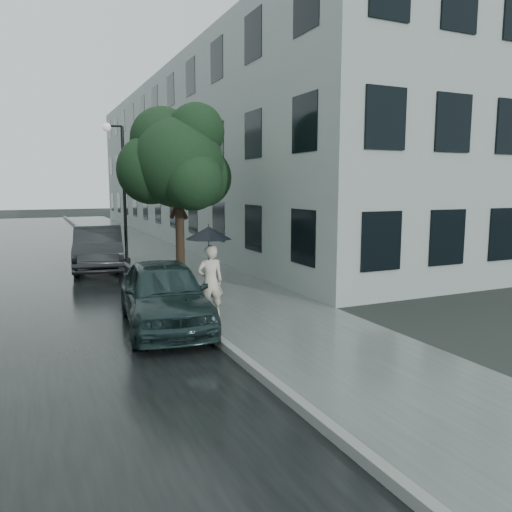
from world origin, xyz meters
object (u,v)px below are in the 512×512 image
street_tree (177,162)px  lamp_post (120,185)px  car_near (164,294)px  pedestrian (210,281)px  car_far (98,248)px

street_tree → lamp_post: bearing=100.4°
lamp_post → car_near: 9.55m
street_tree → pedestrian: bearing=-96.4°
lamp_post → car_near: size_ratio=1.27×
pedestrian → lamp_post: 9.20m
car_near → car_far: 8.25m
street_tree → car_near: size_ratio=1.29×
pedestrian → street_tree: street_tree is taller
pedestrian → street_tree: (0.46, 4.10, 2.85)m
car_near → lamp_post: bearing=91.7°
street_tree → car_far: street_tree is taller
car_near → street_tree: bearing=76.2°
street_tree → car_far: bearing=116.3°
car_near → car_far: (-0.29, 8.24, 0.05)m
pedestrian → street_tree: 5.02m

